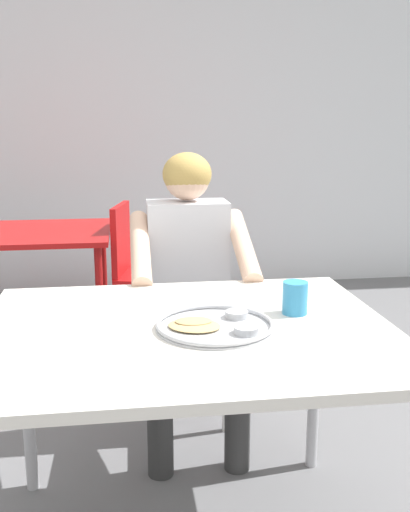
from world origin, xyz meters
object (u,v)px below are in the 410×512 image
(diner_foreground, at_px, (190,274))
(chair_red_right, at_px, (138,263))
(thali_tray, at_px, (215,325))
(table_foreground, at_px, (187,349))
(table_background_red, at_px, (36,244))
(chair_foreground, at_px, (185,310))
(drinking_cup, at_px, (295,297))

(diner_foreground, distance_m, chair_red_right, 1.22)
(thali_tray, distance_m, diner_foreground, 0.78)
(chair_red_right, bearing_deg, table_foreground, -87.14)
(table_foreground, bearing_deg, table_background_red, 109.63)
(chair_foreground, relative_size, diner_foreground, 0.70)
(chair_foreground, relative_size, chair_red_right, 1.00)
(table_foreground, height_order, diner_foreground, diner_foreground)
(chair_foreground, bearing_deg, chair_red_right, 101.32)
(thali_tray, relative_size, chair_foreground, 0.40)
(table_foreground, distance_m, diner_foreground, 0.76)
(diner_foreground, bearing_deg, table_background_red, 123.15)
(drinking_cup, distance_m, table_background_red, 2.17)
(drinking_cup, height_order, chair_foreground, drinking_cup)
(diner_foreground, xyz_separation_m, chair_red_right, (-0.19, 1.18, -0.23))
(table_foreground, xyz_separation_m, table_background_red, (-0.70, 1.97, -0.07))
(drinking_cup, bearing_deg, chair_red_right, 103.31)
(thali_tray, relative_size, diner_foreground, 0.28)
(table_foreground, xyz_separation_m, drinking_cup, (0.34, 0.07, 0.12))
(thali_tray, xyz_separation_m, table_background_red, (-0.78, 1.99, -0.15))
(drinking_cup, height_order, diner_foreground, diner_foreground)
(table_background_red, relative_size, chair_red_right, 1.03)
(diner_foreground, relative_size, chair_red_right, 1.43)
(table_foreground, distance_m, drinking_cup, 0.37)
(thali_tray, bearing_deg, drinking_cup, 20.37)
(table_foreground, distance_m, table_background_red, 2.09)
(drinking_cup, bearing_deg, table_background_red, 118.84)
(drinking_cup, xyz_separation_m, chair_foreground, (-0.25, 0.90, -0.33))
(table_background_red, distance_m, chair_red_right, 0.62)
(drinking_cup, bearing_deg, thali_tray, -159.63)
(table_background_red, bearing_deg, chair_foreground, -51.44)
(drinking_cup, height_order, table_background_red, drinking_cup)
(drinking_cup, distance_m, chair_red_right, 1.93)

